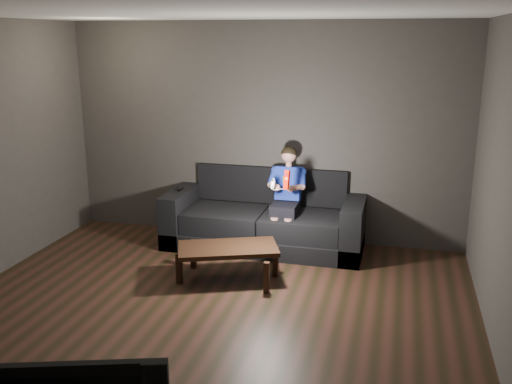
# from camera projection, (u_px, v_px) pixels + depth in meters

# --- Properties ---
(floor) EXTENTS (5.00, 5.00, 0.00)m
(floor) POSITION_uv_depth(u_px,v_px,m) (197.00, 327.00, 5.10)
(floor) COLOR black
(floor) RESTS_ON ground
(back_wall) EXTENTS (5.00, 0.04, 2.70)m
(back_wall) POSITION_uv_depth(u_px,v_px,m) (263.00, 133.00, 7.07)
(back_wall) COLOR #3A3633
(back_wall) RESTS_ON ground
(ceiling) EXTENTS (5.00, 5.00, 0.02)m
(ceiling) POSITION_uv_depth(u_px,v_px,m) (187.00, 11.00, 4.38)
(ceiling) COLOR silver
(ceiling) RESTS_ON back_wall
(sofa) EXTENTS (2.40, 1.03, 0.93)m
(sofa) POSITION_uv_depth(u_px,v_px,m) (266.00, 221.00, 7.03)
(sofa) COLOR black
(sofa) RESTS_ON floor
(child) EXTENTS (0.45, 0.55, 1.11)m
(child) POSITION_uv_depth(u_px,v_px,m) (287.00, 189.00, 6.78)
(child) COLOR black
(child) RESTS_ON sofa
(wii_remote_red) EXTENTS (0.07, 0.09, 0.22)m
(wii_remote_red) POSITION_uv_depth(u_px,v_px,m) (287.00, 180.00, 6.30)
(wii_remote_red) COLOR red
(wii_remote_red) RESTS_ON child
(nunchuk_white) EXTENTS (0.07, 0.09, 0.14)m
(nunchuk_white) POSITION_uv_depth(u_px,v_px,m) (273.00, 184.00, 6.36)
(nunchuk_white) COLOR silver
(nunchuk_white) RESTS_ON child
(wii_remote_black) EXTENTS (0.05, 0.15, 0.03)m
(wii_remote_black) POSITION_uv_depth(u_px,v_px,m) (180.00, 189.00, 7.11)
(wii_remote_black) COLOR black
(wii_remote_black) RESTS_ON sofa
(coffee_table) EXTENTS (1.15, 0.86, 0.38)m
(coffee_table) POSITION_uv_depth(u_px,v_px,m) (228.00, 251.00, 6.00)
(coffee_table) COLOR black
(coffee_table) RESTS_ON floor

